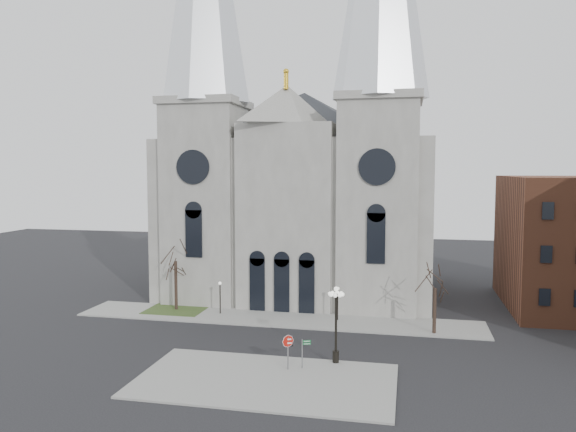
% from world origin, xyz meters
% --- Properties ---
extents(ground, '(160.00, 160.00, 0.00)m').
position_xyz_m(ground, '(0.00, 0.00, 0.00)').
color(ground, black).
rests_on(ground, ground).
extents(sidewalk_near, '(18.00, 10.00, 0.14)m').
position_xyz_m(sidewalk_near, '(3.00, -5.00, 0.07)').
color(sidewalk_near, gray).
rests_on(sidewalk_near, ground).
extents(sidewalk_far, '(40.00, 6.00, 0.14)m').
position_xyz_m(sidewalk_far, '(0.00, 11.00, 0.07)').
color(sidewalk_far, gray).
rests_on(sidewalk_far, ground).
extents(grass_patch, '(6.00, 5.00, 0.18)m').
position_xyz_m(grass_patch, '(-11.00, 12.00, 0.09)').
color(grass_patch, '#2E441D').
rests_on(grass_patch, ground).
extents(cathedral, '(33.00, 26.66, 54.00)m').
position_xyz_m(cathedral, '(0.00, 22.86, 18.48)').
color(cathedral, gray).
rests_on(cathedral, ground).
extents(tree_left, '(3.20, 3.20, 7.50)m').
position_xyz_m(tree_left, '(-11.00, 12.00, 5.58)').
color(tree_left, black).
rests_on(tree_left, ground).
extents(tree_right, '(3.20, 3.20, 6.00)m').
position_xyz_m(tree_right, '(15.00, 9.00, 4.47)').
color(tree_right, black).
rests_on(tree_right, ground).
extents(ped_lamp_left, '(0.32, 0.32, 3.26)m').
position_xyz_m(ped_lamp_left, '(-6.00, 11.50, 2.33)').
color(ped_lamp_left, black).
rests_on(ped_lamp_left, sidewalk_far).
extents(ped_lamp_right, '(0.32, 0.32, 3.26)m').
position_xyz_m(ped_lamp_right, '(6.00, 11.50, 2.33)').
color(ped_lamp_right, black).
rests_on(ped_lamp_right, sidewalk_far).
extents(stop_sign, '(0.89, 0.33, 2.60)m').
position_xyz_m(stop_sign, '(4.13, -2.74, 1.99)').
color(stop_sign, slate).
rests_on(stop_sign, sidewalk_near).
extents(globe_lamp, '(1.30, 1.30, 5.84)m').
position_xyz_m(globe_lamp, '(7.36, -0.50, 3.81)').
color(globe_lamp, black).
rests_on(globe_lamp, sidewalk_near).
extents(one_way_sign, '(0.79, 0.29, 1.86)m').
position_xyz_m(one_way_sign, '(3.95, -1.83, 1.43)').
color(one_way_sign, slate).
rests_on(one_way_sign, sidewalk_near).
extents(street_name_sign, '(0.65, 0.30, 2.16)m').
position_xyz_m(street_name_sign, '(5.17, -2.20, 1.42)').
color(street_name_sign, slate).
rests_on(street_name_sign, sidewalk_near).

